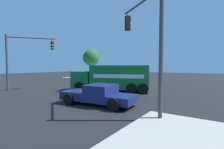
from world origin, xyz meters
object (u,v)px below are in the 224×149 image
Objects in this scene: traffic_light_secondary at (24,54)px; traffic_light_primary at (147,35)px; pedestrian_near_corner at (83,73)px; shade_tree_near at (91,58)px; pedestrian_crossing at (105,73)px; pickup_navy at (99,94)px; delivery_truck at (113,78)px.

traffic_light_primary is at bearing 86.43° from traffic_light_secondary.
traffic_light_primary is at bearing 51.53° from pedestrian_near_corner.
shade_tree_near is at bearing -159.43° from traffic_light_secondary.
traffic_light_primary is at bearing 47.27° from shade_tree_near.
pedestrian_near_corner is at bearing -61.34° from pedestrian_crossing.
shade_tree_near is (-0.48, -4.29, 3.38)m from pedestrian_crossing.
pedestrian_near_corner is 0.96× the size of pedestrian_crossing.
traffic_light_secondary is 17.90m from pedestrian_near_corner.
pedestrian_crossing is (-19.40, -17.23, -3.22)m from traffic_light_primary.
traffic_light_secondary is at bearing 20.57° from shade_tree_near.
pedestrian_crossing is at bearing 118.66° from pedestrian_near_corner.
pickup_navy is at bearing 35.53° from pedestrian_crossing.
pedestrian_near_corner is 4.85m from pedestrian_crossing.
delivery_truck is 9.96m from traffic_light_secondary.
pedestrian_crossing is 5.48m from shade_tree_near.
traffic_light_primary is 5.01m from pickup_navy.
pickup_navy is 0.87× the size of shade_tree_near.
traffic_light_primary is 3.88× the size of pedestrian_crossing.
pickup_navy is 3.42× the size of pedestrian_near_corner.
delivery_truck reaches higher than pedestrian_crossing.
traffic_light_primary is 1.03× the size of shade_tree_near.
delivery_truck is at bearing 120.10° from traffic_light_secondary.
pickup_navy is at bearing -93.20° from traffic_light_primary.
shade_tree_near reaches higher than pedestrian_near_corner.
pickup_navy is at bearing 24.65° from delivery_truck.
traffic_light_secondary reaches higher than pedestrian_crossing.
delivery_truck reaches higher than pedestrian_near_corner.
shade_tree_near is (-14.15, -15.46, 3.03)m from delivery_truck.
shade_tree_near is (-18.98, -7.12, 0.51)m from traffic_light_secondary.
pedestrian_crossing is at bearing -171.29° from traffic_light_secondary.
pedestrian_near_corner is (-11.34, -15.43, -0.39)m from delivery_truck.
traffic_light_primary is 27.64m from pedestrian_near_corner.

